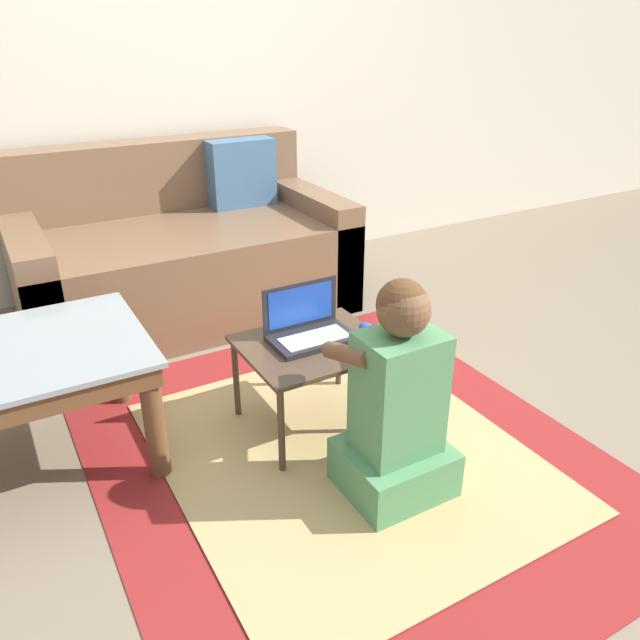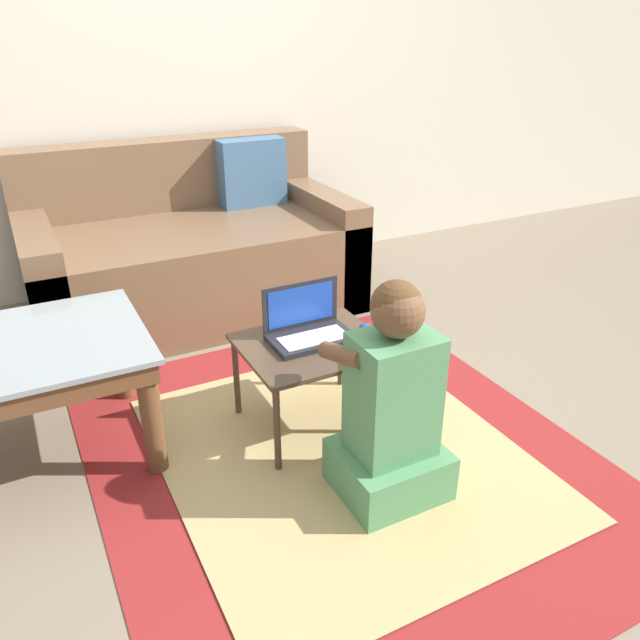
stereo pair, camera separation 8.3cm
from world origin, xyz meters
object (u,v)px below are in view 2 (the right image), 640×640
Objects in this scene: person_seated at (391,409)px; couch at (191,253)px; computer_mouse at (369,331)px; laptop at (309,330)px; coffee_table at (3,368)px; laptop_desk at (312,353)px.

couch is at bearing 93.90° from person_seated.
computer_mouse is 0.15× the size of person_seated.
laptop is at bearing -86.57° from couch.
coffee_table is 8.46× the size of computer_mouse.
laptop is 2.80× the size of computer_mouse.
couch is 1.29m from laptop_desk.
coffee_table is 1.03m from laptop.
couch is 3.18× the size of laptop_desk.
person_seated reaches higher than laptop.
laptop is 0.49m from person_seated.
computer_mouse is (0.21, -0.08, -0.01)m from laptop.
person_seated is (0.04, -0.49, -0.07)m from laptop.
computer_mouse reaches higher than laptop_desk.
laptop_desk is at bearing -86.99° from couch.
coffee_table is 1.27m from person_seated.
computer_mouse is 0.44m from person_seated.
person_seated reaches higher than laptop_desk.
person_seated is (0.12, -1.74, 0.02)m from couch.
couch is 14.90× the size of computer_mouse.
person_seated reaches higher than computer_mouse.
couch is at bearing 93.01° from laptop_desk.
person_seated is (1.05, -0.71, -0.06)m from coffee_table.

